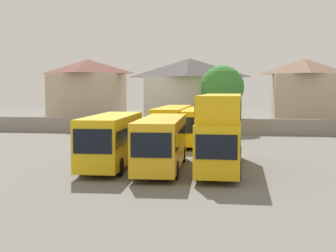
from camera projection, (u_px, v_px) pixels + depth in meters
ground at (188, 140)px, 49.67m from camera, size 140.00×140.00×0.00m
depot_boundary_wall at (194, 126)px, 55.88m from camera, size 56.00×0.50×1.80m
bus_1 at (112, 138)px, 32.35m from camera, size 2.91×10.17×3.46m
bus_2 at (162, 140)px, 31.36m from camera, size 2.98×10.72×3.36m
bus_3 at (221, 127)px, 31.49m from camera, size 2.70×11.77×4.85m
bus_4 at (173, 123)px, 46.10m from camera, size 2.59×11.88×3.47m
bus_5 at (197, 124)px, 45.47m from camera, size 2.90×10.94×3.32m
house_terrace_left at (88, 93)px, 66.26m from camera, size 9.40×8.38×9.13m
house_terrace_centre at (190, 93)px, 63.62m from camera, size 11.52×6.82×9.10m
house_terrace_right at (304, 93)px, 62.68m from camera, size 8.25×7.76×8.99m
tree_behind_wall at (222, 87)px, 57.56m from camera, size 5.16×5.16×7.95m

